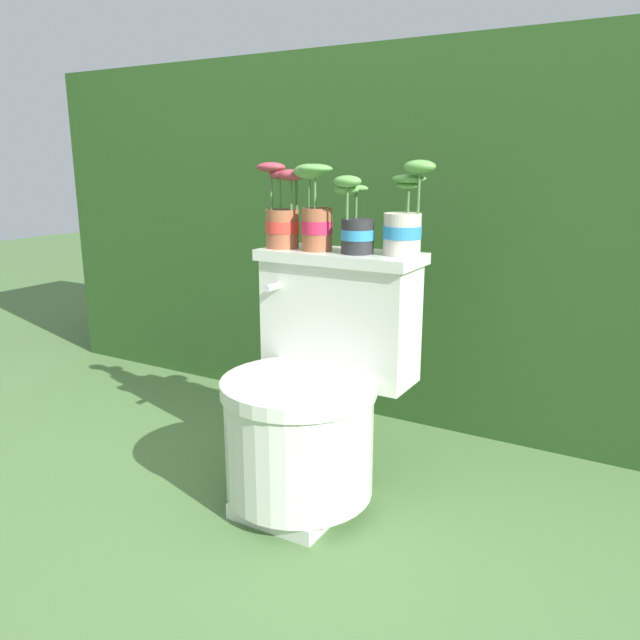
{
  "coord_description": "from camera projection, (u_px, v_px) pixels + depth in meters",
  "views": [
    {
      "loc": [
        0.81,
        -1.31,
        0.89
      ],
      "look_at": [
        0.02,
        0.07,
        0.48
      ],
      "focal_mm": 35.0,
      "sensor_mm": 36.0,
      "label": 1
    }
  ],
  "objects": [
    {
      "name": "ground_plane",
      "position": [
        303.0,
        495.0,
        1.71
      ],
      "size": [
        12.0,
        12.0,
        0.0
      ],
      "primitive_type": "plane",
      "color": "#4C703D"
    },
    {
      "name": "potted_plant_midright",
      "position": [
        404.0,
        221.0,
        1.6
      ],
      "size": [
        0.13,
        0.1,
        0.24
      ],
      "color": "beige",
      "rests_on": "toilet"
    },
    {
      "name": "potted_plant_middle",
      "position": [
        356.0,
        224.0,
        1.63
      ],
      "size": [
        0.11,
        0.11,
        0.2
      ],
      "color": "#262628",
      "rests_on": "toilet"
    },
    {
      "name": "hedge_backdrop",
      "position": [
        434.0,
        233.0,
        2.35
      ],
      "size": [
        3.15,
        0.67,
        1.26
      ],
      "color": "#284C1E",
      "rests_on": "ground"
    },
    {
      "name": "potted_plant_left",
      "position": [
        283.0,
        213.0,
        1.73
      ],
      "size": [
        0.14,
        0.1,
        0.23
      ],
      "color": "#9E5638",
      "rests_on": "toilet"
    },
    {
      "name": "potted_plant_midleft",
      "position": [
        316.0,
        213.0,
        1.67
      ],
      "size": [
        0.11,
        0.11,
        0.23
      ],
      "color": "#9E5638",
      "rests_on": "toilet"
    },
    {
      "name": "toilet",
      "position": [
        313.0,
        395.0,
        1.66
      ],
      "size": [
        0.45,
        0.51,
        0.65
      ],
      "color": "silver",
      "rests_on": "ground"
    }
  ]
}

